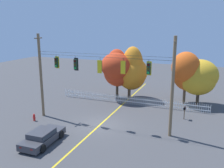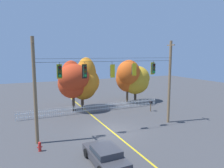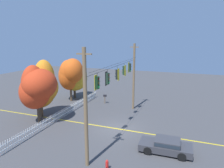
# 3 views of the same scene
# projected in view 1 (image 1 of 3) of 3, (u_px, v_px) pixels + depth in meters

# --- Properties ---
(ground) EXTENTS (80.00, 80.00, 0.00)m
(ground) POSITION_uv_depth(u_px,v_px,m) (100.00, 125.00, 23.53)
(ground) COLOR #424244
(lane_centerline_stripe) EXTENTS (0.16, 36.00, 0.01)m
(lane_centerline_stripe) POSITION_uv_depth(u_px,v_px,m) (100.00, 125.00, 23.53)
(lane_centerline_stripe) COLOR gold
(lane_centerline_stripe) RESTS_ON ground
(signal_support_span) EXTENTS (13.46, 1.10, 8.55)m
(signal_support_span) POSITION_uv_depth(u_px,v_px,m) (100.00, 81.00, 22.50)
(signal_support_span) COLOR brown
(signal_support_span) RESTS_ON ground
(traffic_signal_eastbound_side) EXTENTS (0.43, 0.38, 1.35)m
(traffic_signal_eastbound_side) POSITION_uv_depth(u_px,v_px,m) (57.00, 62.00, 23.81)
(traffic_signal_eastbound_side) COLOR black
(traffic_signal_southbound_primary) EXTENTS (0.43, 0.38, 1.43)m
(traffic_signal_southbound_primary) POSITION_uv_depth(u_px,v_px,m) (76.00, 64.00, 23.07)
(traffic_signal_southbound_primary) COLOR black
(traffic_signal_northbound_secondary) EXTENTS (0.43, 0.38, 1.46)m
(traffic_signal_northbound_secondary) POSITION_uv_depth(u_px,v_px,m) (100.00, 66.00, 22.16)
(traffic_signal_northbound_secondary) COLOR black
(traffic_signal_westbound_side) EXTENTS (0.43, 0.38, 1.37)m
(traffic_signal_westbound_side) POSITION_uv_depth(u_px,v_px,m) (123.00, 67.00, 21.34)
(traffic_signal_westbound_side) COLOR black
(traffic_signal_northbound_primary) EXTENTS (0.43, 0.38, 1.36)m
(traffic_signal_northbound_primary) POSITION_uv_depth(u_px,v_px,m) (149.00, 68.00, 20.55)
(traffic_signal_northbound_primary) COLOR black
(white_picket_fence) EXTENTS (18.18, 0.06, 1.03)m
(white_picket_fence) POSITION_uv_depth(u_px,v_px,m) (130.00, 100.00, 29.45)
(white_picket_fence) COLOR white
(white_picket_fence) RESTS_ON ground
(autumn_maple_near_fence) EXTENTS (3.84, 3.86, 6.42)m
(autumn_maple_near_fence) POSITION_uv_depth(u_px,v_px,m) (117.00, 68.00, 30.85)
(autumn_maple_near_fence) COLOR #473828
(autumn_maple_near_fence) RESTS_ON ground
(autumn_maple_mid) EXTENTS (3.93, 3.74, 6.79)m
(autumn_maple_mid) POSITION_uv_depth(u_px,v_px,m) (132.00, 72.00, 31.07)
(autumn_maple_mid) COLOR brown
(autumn_maple_mid) RESTS_ON ground
(autumn_oak_far_east) EXTENTS (3.67, 3.68, 6.38)m
(autumn_oak_far_east) POSITION_uv_depth(u_px,v_px,m) (186.00, 70.00, 28.81)
(autumn_oak_far_east) COLOR brown
(autumn_oak_far_east) RESTS_ON ground
(autumn_maple_far_west) EXTENTS (4.35, 3.72, 5.49)m
(autumn_maple_far_west) POSITION_uv_depth(u_px,v_px,m) (199.00, 77.00, 28.59)
(autumn_maple_far_west) COLOR #473828
(autumn_maple_far_west) RESTS_ON ground
(parked_car) EXTENTS (2.04, 4.23, 1.15)m
(parked_car) POSITION_uv_depth(u_px,v_px,m) (43.00, 136.00, 19.67)
(parked_car) COLOR #38383D
(parked_car) RESTS_ON ground
(fire_hydrant) EXTENTS (0.38, 0.22, 0.74)m
(fire_hydrant) POSITION_uv_depth(u_px,v_px,m) (34.00, 117.00, 24.38)
(fire_hydrant) COLOR red
(fire_hydrant) RESTS_ON ground
(roadside_mailbox) EXTENTS (0.25, 0.44, 1.35)m
(roadside_mailbox) POSITION_uv_depth(u_px,v_px,m) (185.00, 109.00, 24.60)
(roadside_mailbox) COLOR brown
(roadside_mailbox) RESTS_ON ground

